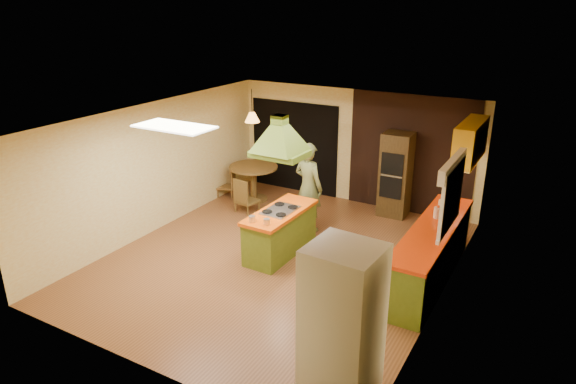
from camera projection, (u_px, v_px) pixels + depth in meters
The scene contains 21 objects.
ground at pixel (280, 259), 8.98m from camera, with size 6.50×6.50×0.00m, color brown.
room_walls at pixel (279, 192), 8.54m from camera, with size 5.50×6.50×6.50m.
ceiling_plane at pixel (279, 118), 8.10m from camera, with size 6.50×6.50×0.00m, color silver.
brick_panel at pixel (410, 155), 10.59m from camera, with size 2.64×0.03×2.50m, color #381E14.
nook_opening at pixel (294, 147), 11.93m from camera, with size 2.20×0.03×2.10m, color black.
right_counter at pixel (431, 254), 8.17m from camera, with size 0.62×3.05×0.92m.
upper_cabinets at pixel (471, 142), 8.90m from camera, with size 0.34×1.40×0.70m, color yellow.
window_right at pixel (453, 182), 7.44m from camera, with size 0.12×1.35×1.06m.
fluor_panel at pixel (174, 127), 7.64m from camera, with size 1.20×0.60×0.03m, color white.
kitchen_island at pixel (280, 232), 9.06m from camera, with size 0.69×1.64×0.83m.
range_hood at pixel (280, 130), 8.42m from camera, with size 0.90×0.66×0.78m.
man at pixel (308, 187), 9.87m from camera, with size 0.64×0.42×1.76m, color brown.
refrigerator at pixel (342, 323), 5.63m from camera, with size 0.76×0.72×1.85m, color white.
wall_oven at pixel (396, 174), 10.58m from camera, with size 0.60×0.61×1.76m.
dining_table at pixel (254, 176), 11.45m from camera, with size 1.08×1.08×0.80m.
chair_left at pixel (226, 181), 11.77m from camera, with size 0.38×0.38×0.70m, color brown, non-canonical shape.
chair_near at pixel (247, 195), 10.87m from camera, with size 0.42×0.42×0.76m, color brown, non-canonical shape.
pendant_lamp at pixel (252, 117), 10.99m from camera, with size 0.32×0.32×0.21m, color #FF9E3F.
canister_large at pixel (446, 201), 8.77m from camera, with size 0.15×0.15×0.21m, color beige.
canister_medium at pixel (442, 206), 8.59m from camera, with size 0.14×0.14×0.20m, color #F3E8C4.
canister_small at pixel (438, 213), 8.34m from camera, with size 0.13×0.13×0.18m, color beige.
Camera 1 is at (4.08, -6.88, 4.25)m, focal length 32.00 mm.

